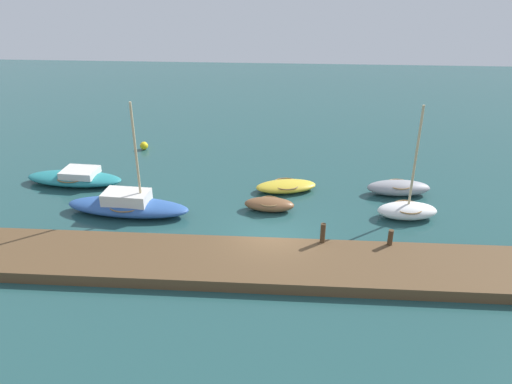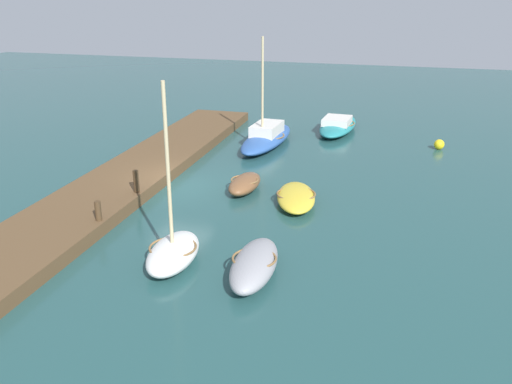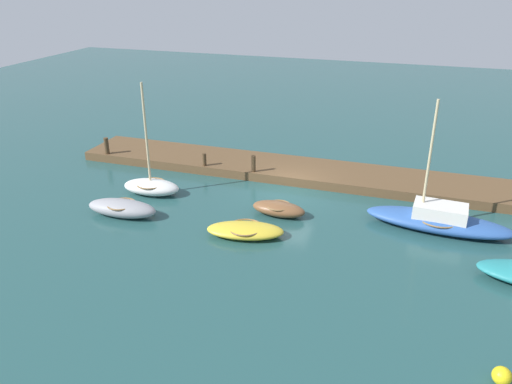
% 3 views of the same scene
% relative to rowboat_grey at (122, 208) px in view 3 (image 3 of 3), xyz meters
% --- Properties ---
extents(ground_plane, '(84.00, 84.00, 0.00)m').
position_rel_rowboat_grey_xyz_m(ground_plane, '(-6.85, -5.38, -0.41)').
color(ground_plane, '#234C4C').
extents(dock_platform, '(26.44, 3.53, 0.50)m').
position_rel_rowboat_grey_xyz_m(dock_platform, '(-6.85, -7.76, -0.16)').
color(dock_platform, brown).
rests_on(dock_platform, ground_plane).
extents(rowboat_grey, '(3.56, 1.51, 0.81)m').
position_rel_rowboat_grey_xyz_m(rowboat_grey, '(0.00, 0.00, 0.00)').
color(rowboat_grey, '#939399').
rests_on(rowboat_grey, ground_plane).
extents(sailboat_blue, '(6.58, 2.37, 5.97)m').
position_rel_rowboat_grey_xyz_m(sailboat_blue, '(-14.41, -3.28, 0.09)').
color(sailboat_blue, '#2D569E').
rests_on(sailboat_blue, ground_plane).
extents(dinghy_brown, '(2.67, 1.27, 0.68)m').
position_rel_rowboat_grey_xyz_m(dinghy_brown, '(-7.13, -2.41, -0.06)').
color(dinghy_brown, brown).
rests_on(dinghy_brown, ground_plane).
extents(rowboat_white, '(3.13, 1.71, 5.91)m').
position_rel_rowboat_grey_xyz_m(rowboat_white, '(-0.08, -2.72, 0.05)').
color(rowboat_white, white).
rests_on(rowboat_white, ground_plane).
extents(rowboat_yellow, '(3.69, 2.25, 0.56)m').
position_rel_rowboat_grey_xyz_m(rowboat_yellow, '(-6.28, 0.03, -0.12)').
color(rowboat_yellow, gold).
rests_on(rowboat_yellow, ground_plane).
extents(mooring_post_west, '(0.23, 0.23, 0.94)m').
position_rel_rowboat_grey_xyz_m(mooring_post_west, '(-4.57, -6.24, 0.56)').
color(mooring_post_west, '#47331E').
rests_on(mooring_post_west, dock_platform).
extents(mooring_post_mid_west, '(0.23, 0.23, 0.73)m').
position_rel_rowboat_grey_xyz_m(mooring_post_mid_west, '(-1.59, -6.24, 0.45)').
color(mooring_post_mid_west, '#47331E').
rests_on(mooring_post_mid_west, dock_platform).
extents(mooring_post_mid_east, '(0.27, 0.27, 1.01)m').
position_rel_rowboat_grey_xyz_m(mooring_post_mid_east, '(4.89, -6.24, 0.59)').
color(mooring_post_mid_east, '#47331E').
rests_on(mooring_post_mid_east, dock_platform).
extents(marker_buoy, '(0.55, 0.55, 0.55)m').
position_rel_rowboat_grey_xyz_m(marker_buoy, '(-16.16, 5.96, -0.14)').
color(marker_buoy, yellow).
rests_on(marker_buoy, ground_plane).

